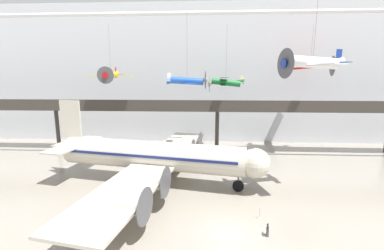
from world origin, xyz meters
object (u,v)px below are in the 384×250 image
Objects in this scene: suspended_plane_blue_trainer at (187,81)px; suspended_plane_yellow_lowwing at (111,74)px; suspended_plane_red_highwing at (310,64)px; stanchion_barrier at (260,215)px; info_sign_pedestal at (268,231)px; airliner_silver_main at (151,156)px; suspended_plane_green_biplane at (226,82)px; suspended_plane_white_twin at (313,63)px.

suspended_plane_blue_trainer is 14.98m from suspended_plane_yellow_lowwing.
suspended_plane_red_highwing reaches higher than stanchion_barrier.
suspended_plane_blue_trainer is 9.32× the size of stanchion_barrier.
info_sign_pedestal is at bearing -87.95° from stanchion_barrier.
airliner_silver_main is 3.06× the size of suspended_plane_green_biplane.
airliner_silver_main reaches higher than stanchion_barrier.
suspended_plane_blue_trainer is 22.58m from suspended_plane_red_highwing.
suspended_plane_white_twin is 30.61m from suspended_plane_yellow_lowwing.
suspended_plane_white_twin is 16.58m from stanchion_barrier.
suspended_plane_green_biplane is 8.84× the size of info_sign_pedestal.
suspended_plane_red_highwing is (20.17, 9.79, 2.69)m from suspended_plane_blue_trainer.
suspended_plane_blue_trainer is 8.09× the size of info_sign_pedestal.
suspended_plane_white_twin is 18.31m from suspended_plane_red_highwing.
suspended_plane_white_twin reaches higher than suspended_plane_green_biplane.
suspended_plane_white_twin reaches higher than airliner_silver_main.
suspended_plane_yellow_lowwing is at bearing 136.64° from stanchion_barrier.
suspended_plane_white_twin is 0.79× the size of suspended_plane_green_biplane.
info_sign_pedestal is (-12.22, -25.54, -14.95)m from suspended_plane_red_highwing.
info_sign_pedestal is (7.94, -15.75, -12.26)m from suspended_plane_blue_trainer.
suspended_plane_yellow_lowwing is 33.56m from suspended_plane_red_highwing.
suspended_plane_red_highwing is (6.36, 17.16, 0.66)m from suspended_plane_white_twin.
suspended_plane_blue_trainer is (-13.81, 7.37, -2.03)m from suspended_plane_white_twin.
suspended_plane_blue_trainer reaches higher than airliner_silver_main.
suspended_plane_yellow_lowwing is (-19.18, -2.20, 1.34)m from suspended_plane_green_biplane.
suspended_plane_blue_trainer is at bearing 119.38° from info_sign_pedestal.
suspended_plane_red_highwing is (24.39, 14.97, 11.85)m from airliner_silver_main.
airliner_silver_main is at bearing -22.55° from suspended_plane_white_twin.
suspended_plane_white_twin is at bearing 59.39° from suspended_plane_yellow_lowwing.
suspended_plane_red_highwing is at bearing 61.56° from stanchion_barrier.
info_sign_pedestal is at bearing 40.30° from suspended_plane_yellow_lowwing.
suspended_plane_red_highwing is at bearing 67.03° from info_sign_pedestal.
suspended_plane_red_highwing reaches higher than suspended_plane_yellow_lowwing.
suspended_plane_red_highwing is 32.02m from info_sign_pedestal.
suspended_plane_red_highwing is at bearing -175.49° from suspended_plane_green_biplane.
stanchion_barrier is 0.87× the size of info_sign_pedestal.
airliner_silver_main is 3.34× the size of suspended_plane_blue_trainer.
airliner_silver_main is 3.51× the size of suspended_plane_yellow_lowwing.
suspended_plane_green_biplane is 1.16× the size of suspended_plane_red_highwing.
suspended_plane_red_highwing is 7.60× the size of info_sign_pedestal.
suspended_plane_yellow_lowwing is 8.85× the size of stanchion_barrier.
suspended_plane_yellow_lowwing reaches higher than suspended_plane_blue_trainer.
suspended_plane_red_highwing is at bearing -125.95° from suspended_plane_white_twin.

